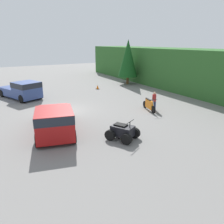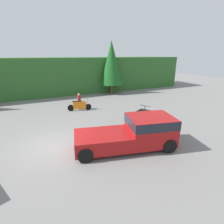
# 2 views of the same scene
# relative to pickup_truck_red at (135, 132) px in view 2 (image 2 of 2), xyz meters

# --- Properties ---
(ground_plane) EXTENTS (80.00, 80.00, 0.00)m
(ground_plane) POSITION_rel_pickup_truck_red_xyz_m (-4.36, 2.08, -0.97)
(ground_plane) COLOR slate
(hillside_backdrop) EXTENTS (44.00, 6.00, 4.86)m
(hillside_backdrop) POSITION_rel_pickup_truck_red_xyz_m (-4.36, 18.08, 1.46)
(hillside_backdrop) COLOR #2D6028
(hillside_backdrop) RESTS_ON ground_plane
(tree_mid_left) EXTENTS (3.10, 3.10, 7.05)m
(tree_mid_left) POSITION_rel_pickup_truck_red_xyz_m (5.22, 14.37, 3.17)
(tree_mid_left) COLOR brown
(tree_mid_left) RESTS_ON ground_plane
(pickup_truck_red) EXTENTS (6.05, 3.46, 1.84)m
(pickup_truck_red) POSITION_rel_pickup_truck_red_xyz_m (0.00, 0.00, 0.00)
(pickup_truck_red) COLOR maroon
(pickup_truck_red) RESTS_ON ground_plane
(dirt_bike) EXTENTS (2.27, 0.78, 1.18)m
(dirt_bike) POSITION_rel_pickup_truck_red_xyz_m (-1.05, 8.39, -0.48)
(dirt_bike) COLOR black
(dirt_bike) RESTS_ON ground_plane
(quad_atv) EXTENTS (2.18, 1.99, 1.23)m
(quad_atv) POSITION_rel_pickup_truck_red_xyz_m (2.81, 3.34, -0.49)
(quad_atv) COLOR black
(quad_atv) RESTS_ON ground_plane
(rider_person) EXTENTS (0.43, 0.43, 1.61)m
(rider_person) POSITION_rel_pickup_truck_red_xyz_m (-0.95, 8.83, -0.10)
(rider_person) COLOR navy
(rider_person) RESTS_ON ground_plane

